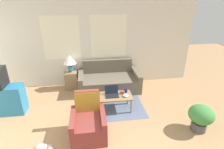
% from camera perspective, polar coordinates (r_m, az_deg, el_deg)
% --- Properties ---
extents(wall_back, '(6.70, 0.06, 2.60)m').
position_cam_1_polar(wall_back, '(5.56, -7.63, 9.49)').
color(wall_back, silver).
rests_on(wall_back, ground_plane).
extents(rug, '(1.52, 2.07, 0.01)m').
position_cam_1_polar(rug, '(5.08, 0.13, -7.71)').
color(rug, slate).
rests_on(rug, ground_plane).
extents(couch, '(1.85, 0.94, 0.85)m').
position_cam_1_polar(couch, '(5.49, -0.98, -2.12)').
color(couch, '#665B4C').
rests_on(couch, ground_plane).
extents(armchair, '(0.70, 0.75, 0.90)m').
position_cam_1_polar(armchair, '(3.79, -7.61, -15.62)').
color(armchair, brown).
rests_on(armchair, ground_plane).
extents(tv_dresser, '(1.15, 0.43, 0.73)m').
position_cam_1_polar(tv_dresser, '(5.10, -32.79, -7.08)').
color(tv_dresser, teal).
rests_on(tv_dresser, ground_plane).
extents(side_table, '(0.37, 0.37, 0.56)m').
position_cam_1_polar(side_table, '(5.66, -13.04, -1.76)').
color(side_table, '#937551').
rests_on(side_table, ground_plane).
extents(table_lamp, '(0.40, 0.40, 0.54)m').
position_cam_1_polar(table_lamp, '(5.42, -13.67, 4.45)').
color(table_lamp, teal).
rests_on(table_lamp, side_table).
extents(coffee_table, '(0.85, 0.50, 0.41)m').
position_cam_1_polar(coffee_table, '(4.44, 1.10, -7.47)').
color(coffee_table, '#8E704C').
rests_on(coffee_table, ground_plane).
extents(laptop, '(0.33, 0.27, 0.23)m').
position_cam_1_polar(laptop, '(4.40, 0.01, -6.18)').
color(laptop, black).
rests_on(laptop, coffee_table).
extents(cup_navy, '(0.09, 0.09, 0.10)m').
position_cam_1_polar(cup_navy, '(4.56, 4.50, -5.18)').
color(cup_navy, '#191E4C').
rests_on(cup_navy, coffee_table).
extents(cup_yellow, '(0.09, 0.09, 0.08)m').
position_cam_1_polar(cup_yellow, '(4.48, 3.64, -5.85)').
color(cup_yellow, '#B23D38').
rests_on(cup_yellow, coffee_table).
extents(snack_bowl, '(0.14, 0.14, 0.06)m').
position_cam_1_polar(snack_bowl, '(4.38, 4.55, -6.82)').
color(snack_bowl, white).
rests_on(snack_bowl, coffee_table).
extents(potted_plant, '(0.53, 0.53, 0.60)m').
position_cam_1_polar(potted_plant, '(4.25, 27.08, -12.08)').
color(potted_plant, '#4C4C4C').
rests_on(potted_plant, ground_plane).
extents(cat_black, '(0.53, 0.24, 0.18)m').
position_cam_1_polar(cat_black, '(3.75, -21.77, -21.50)').
color(cat_black, '#B7AD9E').
rests_on(cat_black, ground_plane).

